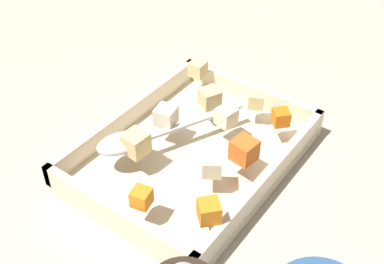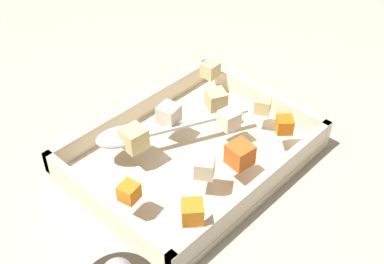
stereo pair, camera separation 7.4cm
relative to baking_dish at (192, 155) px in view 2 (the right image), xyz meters
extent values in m
plane|color=#BCB29E|center=(0.02, 0.00, -0.01)|extent=(4.00, 4.00, 0.00)
cube|color=beige|center=(0.00, 0.00, -0.01)|extent=(0.35, 0.27, 0.01)
cube|color=beige|center=(0.00, -0.13, 0.02)|extent=(0.35, 0.01, 0.04)
cube|color=beige|center=(0.00, 0.13, 0.02)|extent=(0.35, 0.01, 0.04)
cube|color=beige|center=(-0.17, 0.00, 0.02)|extent=(0.01, 0.27, 0.04)
cube|color=beige|center=(0.17, 0.00, 0.02)|extent=(0.01, 0.27, 0.04)
cube|color=orange|center=(0.01, -0.09, 0.05)|extent=(0.04, 0.04, 0.03)
cube|color=orange|center=(0.11, -0.09, 0.05)|extent=(0.03, 0.03, 0.02)
cube|color=orange|center=(-0.15, -0.03, 0.05)|extent=(0.03, 0.03, 0.02)
cube|color=orange|center=(-0.11, -0.11, 0.05)|extent=(0.04, 0.04, 0.03)
cube|color=#E0CC89|center=(0.12, -0.04, 0.05)|extent=(0.03, 0.03, 0.02)
cube|color=#E0CC89|center=(0.14, 0.09, 0.05)|extent=(0.03, 0.03, 0.03)
cube|color=beige|center=(-0.05, -0.07, 0.05)|extent=(0.04, 0.04, 0.03)
cube|color=#E0CC89|center=(-0.07, 0.05, 0.05)|extent=(0.03, 0.03, 0.03)
cube|color=#E0CC89|center=(0.08, 0.02, 0.05)|extent=(0.04, 0.04, 0.03)
cube|color=silver|center=(0.06, -0.02, 0.05)|extent=(0.03, 0.03, 0.03)
cube|color=silver|center=(0.00, 0.05, 0.05)|extent=(0.03, 0.03, 0.03)
ellipsoid|color=silver|center=(-0.08, 0.07, 0.05)|extent=(0.09, 0.07, 0.02)
cube|color=silver|center=(0.03, 0.02, 0.04)|extent=(0.16, 0.08, 0.01)
camera|label=1|loc=(-0.46, -0.34, 0.53)|focal=46.97mm
camera|label=2|loc=(-0.41, -0.39, 0.53)|focal=46.97mm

